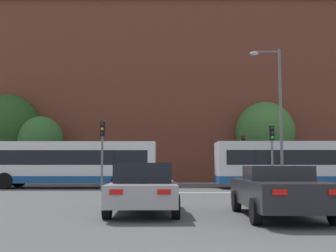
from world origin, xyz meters
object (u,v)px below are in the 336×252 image
(pedestrian_waiting, at_px, (259,172))
(traffic_light_near_right, at_px, (270,147))
(car_saloon_left, at_px, (141,188))
(traffic_light_near_left, at_px, (100,144))
(car_roadster_right, at_px, (276,191))
(bus_crossing_lead, at_px, (304,163))
(traffic_light_far_right, at_px, (241,151))
(street_lamp_junction, at_px, (274,105))
(bus_crossing_trailing, at_px, (65,163))

(pedestrian_waiting, bearing_deg, traffic_light_near_right, -151.09)
(car_saloon_left, height_order, traffic_light_near_left, traffic_light_near_left)
(car_roadster_right, relative_size, bus_crossing_lead, 0.43)
(car_roadster_right, distance_m, traffic_light_near_left, 13.62)
(bus_crossing_lead, height_order, traffic_light_near_right, traffic_light_near_right)
(car_saloon_left, height_order, traffic_light_far_right, traffic_light_far_right)
(car_roadster_right, relative_size, street_lamp_junction, 0.60)
(car_roadster_right, distance_m, traffic_light_far_right, 22.45)
(bus_crossing_lead, xyz_separation_m, traffic_light_near_left, (-12.45, -3.52, 1.04))
(traffic_light_near_right, bearing_deg, bus_crossing_lead, 49.68)
(bus_crossing_lead, relative_size, bus_crossing_trailing, 1.01)
(traffic_light_near_right, relative_size, traffic_light_far_right, 0.95)
(traffic_light_near_left, bearing_deg, car_roadster_right, -60.33)
(traffic_light_near_left, relative_size, street_lamp_junction, 0.47)
(bus_crossing_trailing, distance_m, pedestrian_waiting, 16.23)
(bus_crossing_lead, distance_m, street_lamp_junction, 5.04)
(traffic_light_near_right, distance_m, street_lamp_junction, 2.60)
(car_roadster_right, relative_size, traffic_light_near_right, 1.35)
(traffic_light_near_right, distance_m, pedestrian_waiting, 12.00)
(bus_crossing_lead, distance_m, traffic_light_near_right, 4.79)
(bus_crossing_trailing, height_order, traffic_light_near_right, traffic_light_near_right)
(bus_crossing_trailing, relative_size, traffic_light_far_right, 2.98)
(car_saloon_left, distance_m, traffic_light_far_right, 22.28)
(traffic_light_far_right, bearing_deg, traffic_light_near_left, -132.93)
(car_saloon_left, bearing_deg, traffic_light_near_right, 57.13)
(car_saloon_left, distance_m, street_lamp_junction, 14.01)
(traffic_light_far_right, xyz_separation_m, street_lamp_junction, (0.18, -9.72, 2.30))
(traffic_light_near_right, xyz_separation_m, pedestrian_waiting, (1.94, 11.74, -1.51))
(car_saloon_left, height_order, bus_crossing_trailing, bus_crossing_trailing)
(bus_crossing_lead, distance_m, bus_crossing_trailing, 15.29)
(traffic_light_near_right, bearing_deg, traffic_light_near_left, 179.58)
(pedestrian_waiting, bearing_deg, car_saloon_left, -162.36)
(bus_crossing_lead, distance_m, traffic_light_far_right, 7.52)
(traffic_light_near_left, height_order, traffic_light_far_right, traffic_light_near_left)
(traffic_light_far_right, height_order, street_lamp_junction, street_lamp_junction)
(bus_crossing_lead, bearing_deg, traffic_light_near_right, 139.68)
(bus_crossing_lead, bearing_deg, bus_crossing_trailing, 88.91)
(bus_crossing_lead, relative_size, traffic_light_far_right, 2.99)
(traffic_light_far_right, bearing_deg, traffic_light_near_right, -91.67)
(bus_crossing_trailing, bearing_deg, bus_crossing_lead, -91.09)
(bus_crossing_trailing, xyz_separation_m, traffic_light_near_left, (2.83, -3.81, 1.04))
(car_saloon_left, distance_m, traffic_light_near_left, 11.24)
(traffic_light_near_right, height_order, traffic_light_far_right, traffic_light_far_right)
(car_saloon_left, relative_size, bus_crossing_trailing, 0.41)
(car_saloon_left, xyz_separation_m, car_roadster_right, (3.76, -1.03, -0.04))
(bus_crossing_lead, relative_size, traffic_light_near_right, 3.16)
(bus_crossing_trailing, distance_m, street_lamp_junction, 13.51)
(bus_crossing_trailing, bearing_deg, pedestrian_waiting, -60.99)
(car_roadster_right, bearing_deg, traffic_light_near_left, 120.11)
(bus_crossing_lead, bearing_deg, car_roadster_right, 159.23)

